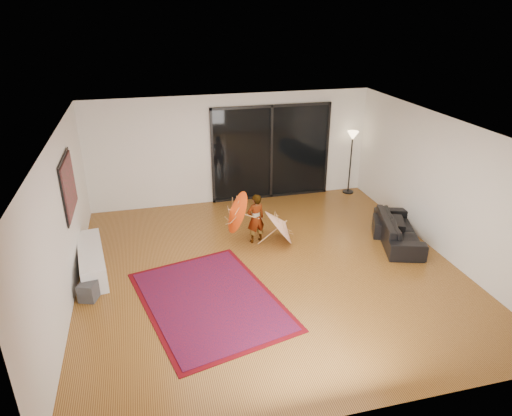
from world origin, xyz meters
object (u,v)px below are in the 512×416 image
object	(u,v)px
media_console	(92,260)
ottoman	(388,227)
child	(256,218)
sofa	(399,230)

from	to	relation	value
media_console	ottoman	bearing A→B (deg)	-7.43
media_console	ottoman	world-z (taller)	media_console
media_console	child	distance (m)	3.30
sofa	child	bearing A→B (deg)	93.92
ottoman	child	xyz separation A→B (m)	(-2.88, 0.38, 0.36)
media_console	ottoman	xyz separation A→B (m)	(6.14, 0.03, -0.06)
sofa	child	distance (m)	3.03
media_console	sofa	xyz separation A→B (m)	(6.20, -0.31, 0.03)
ottoman	media_console	bearing A→B (deg)	-179.75
sofa	ottoman	bearing A→B (deg)	26.96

